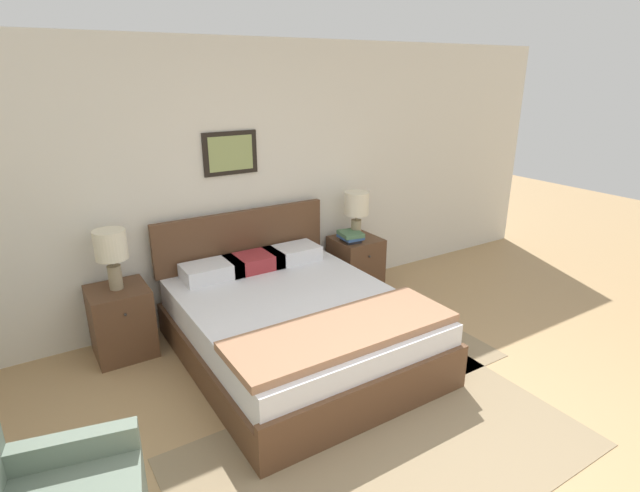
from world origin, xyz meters
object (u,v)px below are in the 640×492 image
at_px(table_lamp_near_window, 111,249).
at_px(table_lamp_by_door, 357,207).
at_px(bed, 295,324).
at_px(nightstand_by_door, 355,264).
at_px(nightstand_near_window, 122,321).

distance_m(table_lamp_near_window, table_lamp_by_door, 2.45).
bearing_deg(bed, table_lamp_by_door, 33.88).
relative_size(table_lamp_near_window, table_lamp_by_door, 1.00).
bearing_deg(bed, nightstand_by_door, 33.71).
bearing_deg(bed, nightstand_near_window, 146.29).
xyz_separation_m(nightstand_near_window, table_lamp_near_window, (0.00, 0.01, 0.65)).
xyz_separation_m(table_lamp_near_window, table_lamp_by_door, (2.45, 0.00, 0.00)).
relative_size(nightstand_by_door, table_lamp_near_window, 1.19).
distance_m(nightstand_near_window, table_lamp_by_door, 2.54).
height_order(bed, table_lamp_near_window, table_lamp_near_window).
bearing_deg(nightstand_by_door, table_lamp_by_door, 83.14).
xyz_separation_m(nightstand_near_window, table_lamp_by_door, (2.46, 0.01, 0.65)).
xyz_separation_m(bed, nightstand_by_door, (1.23, 0.82, 0.01)).
relative_size(nightstand_by_door, table_lamp_by_door, 1.19).
bearing_deg(nightstand_near_window, table_lamp_by_door, 0.14).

